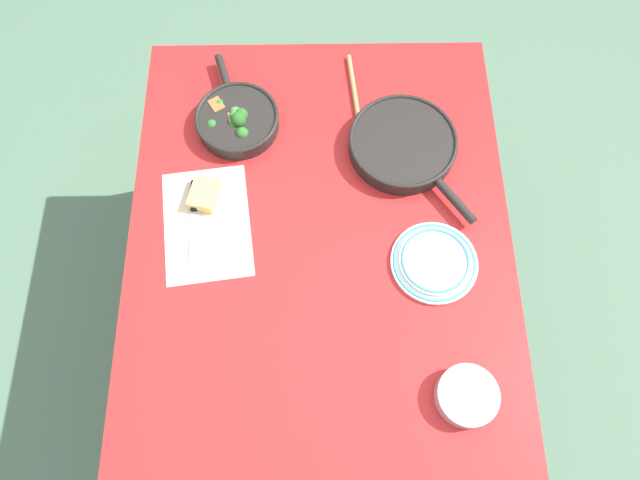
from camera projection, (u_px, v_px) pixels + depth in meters
name	position (u px, v px, depth m)	size (l,w,h in m)	color
ground_plane	(320.00, 317.00, 2.18)	(14.00, 14.00, 0.00)	#51755B
dining_table_red	(320.00, 253.00, 1.55)	(1.31, 1.00, 0.76)	red
skillet_broccoli	(237.00, 119.00, 1.59)	(0.34, 0.23, 0.07)	black
skillet_eggs	(403.00, 145.00, 1.56)	(0.40, 0.33, 0.05)	black
wooden_spoon	(358.00, 114.00, 1.62)	(0.34, 0.06, 0.02)	#A87A4C
parchment_sheet	(207.00, 224.00, 1.50)	(0.35, 0.26, 0.00)	beige
grater_knife	(195.00, 214.00, 1.50)	(0.27, 0.04, 0.02)	silver
cheese_block	(204.00, 194.00, 1.51)	(0.10, 0.08, 0.04)	#EACC66
dinner_plate_stack	(435.00, 262.00, 1.45)	(0.22, 0.22, 0.03)	white
prep_bowl_steel	(467.00, 396.00, 1.31)	(0.14, 0.14, 0.05)	#B7B7BC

